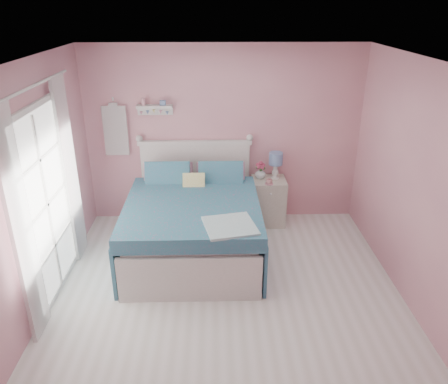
{
  "coord_description": "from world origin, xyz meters",
  "views": [
    {
      "loc": [
        -0.14,
        -3.93,
        3.11
      ],
      "look_at": [
        -0.02,
        1.2,
        0.86
      ],
      "focal_mm": 35.0,
      "sensor_mm": 36.0,
      "label": 1
    }
  ],
  "objects_px": {
    "bed": "(193,224)",
    "vase": "(260,173)",
    "teacup": "(269,182)",
    "table_lamp": "(276,161)",
    "nightstand": "(268,201)"
  },
  "relations": [
    {
      "from": "vase",
      "to": "teacup",
      "type": "bearing_deg",
      "value": -64.87
    },
    {
      "from": "bed",
      "to": "vase",
      "type": "height_order",
      "value": "bed"
    },
    {
      "from": "bed",
      "to": "nightstand",
      "type": "relative_size",
      "value": 3.05
    },
    {
      "from": "bed",
      "to": "teacup",
      "type": "relative_size",
      "value": 23.5
    },
    {
      "from": "bed",
      "to": "nightstand",
      "type": "bearing_deg",
      "value": 36.6
    },
    {
      "from": "nightstand",
      "to": "table_lamp",
      "type": "distance_m",
      "value": 0.64
    },
    {
      "from": "table_lamp",
      "to": "vase",
      "type": "relative_size",
      "value": 2.39
    },
    {
      "from": "vase",
      "to": "teacup",
      "type": "relative_size",
      "value": 1.82
    },
    {
      "from": "table_lamp",
      "to": "teacup",
      "type": "xyz_separation_m",
      "value": [
        -0.11,
        -0.22,
        -0.24
      ]
    },
    {
      "from": "bed",
      "to": "nightstand",
      "type": "height_order",
      "value": "bed"
    },
    {
      "from": "table_lamp",
      "to": "teacup",
      "type": "height_order",
      "value": "table_lamp"
    },
    {
      "from": "teacup",
      "to": "nightstand",
      "type": "bearing_deg",
      "value": 82.3
    },
    {
      "from": "bed",
      "to": "vase",
      "type": "bearing_deg",
      "value": 41.87
    },
    {
      "from": "vase",
      "to": "teacup",
      "type": "distance_m",
      "value": 0.25
    },
    {
      "from": "teacup",
      "to": "vase",
      "type": "bearing_deg",
      "value": 115.13
    }
  ]
}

